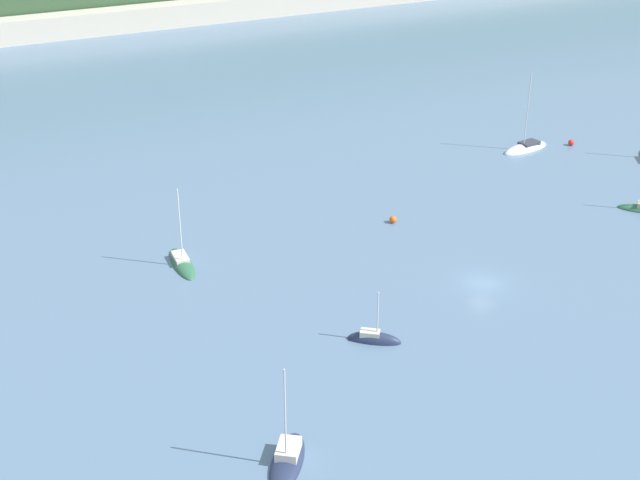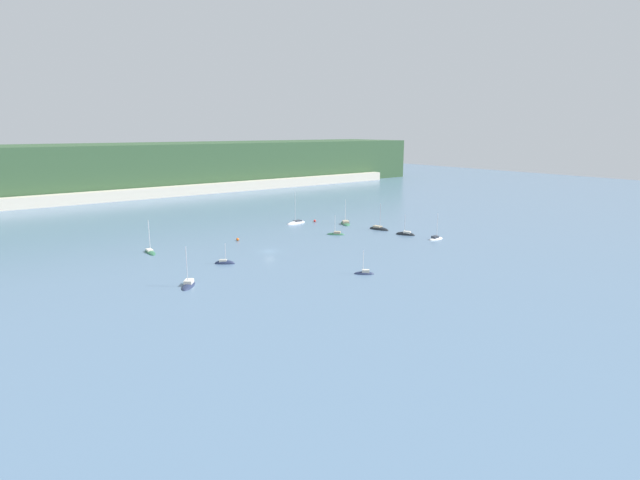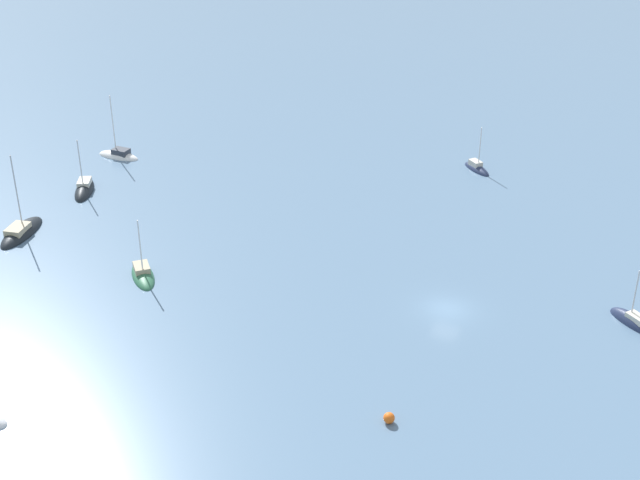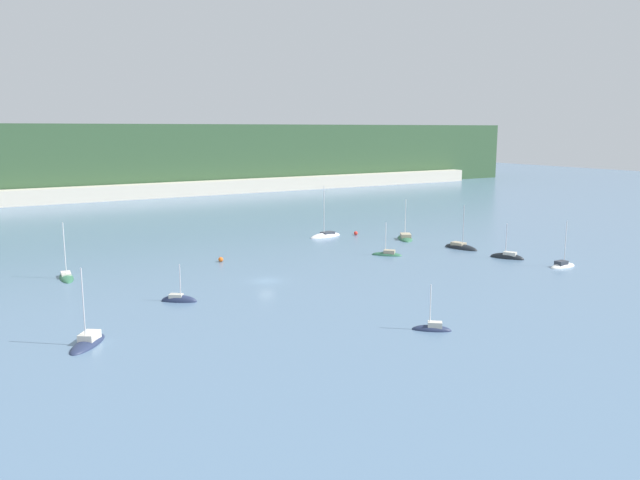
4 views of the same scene
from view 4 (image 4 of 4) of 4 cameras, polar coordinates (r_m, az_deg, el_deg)
name	(u,v)px [view 4 (image 4 of 4)]	position (r m, az deg, el deg)	size (l,w,h in m)	color
ground_plane	(266,281)	(99.86, -4.93, -3.75)	(600.00, 600.00, 0.00)	slate
hillside_ridge	(72,159)	(252.53, -21.74, 6.90)	(388.21, 56.77, 25.59)	#335133
shore_town_strip	(92,194)	(221.96, -20.14, 3.98)	(329.98, 6.00, 4.98)	beige
sailboat_0	(66,278)	(109.38, -22.17, -3.20)	(2.82, 8.15, 9.81)	#2D6647
sailboat_1	(405,238)	(138.28, 7.79, 0.14)	(7.09, 8.83, 9.46)	#2D6647
sailboat_2	(88,343)	(75.62, -20.46, -8.82)	(6.16, 7.13, 9.53)	#232D4C
sailboat_3	(326,236)	(139.78, 0.51, 0.33)	(8.65, 3.81, 12.45)	silver
sailboat_4	(432,329)	(76.90, 10.20, -8.04)	(4.57, 4.21, 6.27)	#232D4C
sailboat_5	(461,248)	(129.31, 12.74, -0.72)	(3.95, 7.89, 9.85)	black
sailboat_6	(387,255)	(120.09, 6.16, -1.35)	(5.49, 5.67, 6.91)	#2D6647
sailboat_7	(179,301)	(90.05, -12.77, -5.46)	(5.00, 4.33, 6.25)	#232D4C
sailboat_8	(563,266)	(117.29, 21.30, -2.26)	(5.77, 2.06, 8.90)	white
sailboat_9	(507,258)	(121.83, 16.74, -1.57)	(4.64, 6.52, 7.54)	black
mooring_buoy_0	(221,259)	(114.89, -9.06, -1.77)	(0.89, 0.89, 0.89)	orange
mooring_buoy_1	(356,233)	(142.13, 3.29, 0.62)	(0.90, 0.90, 0.90)	red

